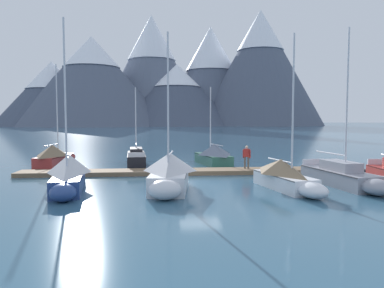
% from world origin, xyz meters
% --- Properties ---
extents(ground_plane, '(700.00, 700.00, 0.00)m').
position_xyz_m(ground_plane, '(0.00, 0.00, 0.00)').
color(ground_plane, '#335B75').
extents(mountain_west_summit, '(62.33, 62.33, 35.81)m').
position_xyz_m(mountain_west_summit, '(-62.48, 189.44, 18.71)').
color(mountain_west_summit, '#424C60').
rests_on(mountain_west_summit, ground).
extents(mountain_central_massif, '(86.11, 86.11, 49.77)m').
position_xyz_m(mountain_central_massif, '(-40.52, 188.74, 25.58)').
color(mountain_central_massif, '#4C566B').
rests_on(mountain_central_massif, ground).
extents(mountain_shoulder_ridge, '(69.49, 69.49, 68.40)m').
position_xyz_m(mountain_shoulder_ridge, '(-7.78, 211.53, 35.61)').
color(mountain_shoulder_ridge, slate).
rests_on(mountain_shoulder_ridge, ground).
extents(mountain_east_summit, '(71.27, 71.27, 35.57)m').
position_xyz_m(mountain_east_summit, '(7.10, 193.06, 18.35)').
color(mountain_east_summit, '#424C60').
rests_on(mountain_east_summit, ground).
extents(mountain_rear_spur, '(66.70, 66.70, 61.97)m').
position_xyz_m(mountain_rear_spur, '(29.34, 211.36, 32.51)').
color(mountain_rear_spur, '#4C566B').
rests_on(mountain_rear_spur, ground).
extents(mountain_north_horn, '(73.98, 73.98, 67.86)m').
position_xyz_m(mountain_north_horn, '(56.43, 193.24, 34.92)').
color(mountain_north_horn, '#4C566B').
rests_on(mountain_north_horn, ground).
extents(dock, '(24.68, 2.11, 0.30)m').
position_xyz_m(dock, '(0.00, 4.00, 0.15)').
color(dock, brown).
rests_on(dock, ground).
extents(sailboat_nearest_berth, '(2.34, 6.40, 8.53)m').
position_xyz_m(sailboat_nearest_berth, '(-11.22, 9.47, 0.84)').
color(sailboat_nearest_berth, '#B2332D').
rests_on(sailboat_nearest_berth, ground).
extents(sailboat_second_berth, '(2.48, 6.91, 9.18)m').
position_xyz_m(sailboat_second_berth, '(-7.51, -1.40, 0.92)').
color(sailboat_second_berth, navy).
rests_on(sailboat_second_berth, ground).
extents(sailboat_mid_dock_port, '(1.91, 6.84, 6.61)m').
position_xyz_m(sailboat_mid_dock_port, '(-4.50, 9.37, 0.62)').
color(sailboat_mid_dock_port, black).
rests_on(sailboat_mid_dock_port, ground).
extents(sailboat_mid_dock_starboard, '(2.55, 5.72, 8.46)m').
position_xyz_m(sailboat_mid_dock_starboard, '(-1.94, -2.11, 0.96)').
color(sailboat_mid_dock_starboard, silver).
rests_on(sailboat_mid_dock_starboard, ground).
extents(sailboat_far_berth, '(3.00, 5.96, 6.71)m').
position_xyz_m(sailboat_far_berth, '(2.08, 9.34, 0.84)').
color(sailboat_far_berth, '#336B56').
rests_on(sailboat_far_berth, ground).
extents(sailboat_outer_slip, '(2.70, 6.07, 8.46)m').
position_xyz_m(sailboat_outer_slip, '(4.56, -2.42, 0.78)').
color(sailboat_outer_slip, white).
rests_on(sailboat_outer_slip, ground).
extents(sailboat_end_of_dock, '(2.59, 7.14, 9.12)m').
position_xyz_m(sailboat_end_of_dock, '(8.25, -1.75, 0.59)').
color(sailboat_end_of_dock, '#93939E').
rests_on(sailboat_end_of_dock, ground).
extents(person_on_dock, '(0.52, 0.38, 1.69)m').
position_xyz_m(person_on_dock, '(3.86, 4.15, 1.26)').
color(person_on_dock, brown).
rests_on(person_on_dock, dock).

